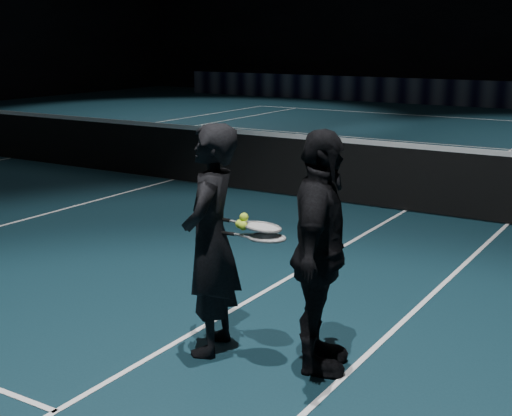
{
  "coord_description": "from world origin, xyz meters",
  "views": [
    {
      "loc": [
        7.41,
        -9.26,
        2.37
      ],
      "look_at": [
        4.78,
        -5.02,
        1.16
      ],
      "focal_mm": 50.0,
      "sensor_mm": 36.0,
      "label": 1
    }
  ],
  "objects": [
    {
      "name": "racket_upper",
      "position": [
        4.81,
        -4.97,
        1.01
      ],
      "size": [
        0.71,
        0.38,
        0.1
      ],
      "primitive_type": null,
      "rotation": [
        0.0,
        0.1,
        0.24
      ],
      "color": "black",
      "rests_on": "player_b"
    },
    {
      "name": "floor",
      "position": [
        0.0,
        0.0,
        0.0
      ],
      "size": [
        36.0,
        36.0,
        0.0
      ],
      "primitive_type": "plane",
      "color": "#0D252F",
      "rests_on": "ground"
    },
    {
      "name": "player_b",
      "position": [
        5.26,
        -4.94,
        0.88
      ],
      "size": [
        0.74,
        1.11,
        1.76
      ],
      "primitive_type": "imported",
      "rotation": [
        0.0,
        0.0,
        1.9
      ],
      "color": "black",
      "rests_on": "floor"
    },
    {
      "name": "net_mesh",
      "position": [
        0.0,
        0.0,
        0.45
      ],
      "size": [
        12.8,
        0.02,
        0.86
      ],
      "primitive_type": "cube",
      "color": "black",
      "rests_on": "floor"
    },
    {
      "name": "player_a",
      "position": [
        4.42,
        -5.08,
        0.88
      ],
      "size": [
        0.59,
        0.74,
        1.76
      ],
      "primitive_type": "imported",
      "rotation": [
        0.0,
        0.0,
        -1.27
      ],
      "color": "black",
      "rests_on": "floor"
    },
    {
      "name": "sponsor_backdrop",
      "position": [
        0.0,
        15.5,
        0.45
      ],
      "size": [
        22.0,
        0.15,
        0.9
      ],
      "primitive_type": "cube",
      "color": "black",
      "rests_on": "floor"
    },
    {
      "name": "racket_lower",
      "position": [
        4.86,
        -5.0,
        0.95
      ],
      "size": [
        0.71,
        0.33,
        0.03
      ],
      "primitive_type": null,
      "rotation": [
        0.0,
        0.0,
        0.17
      ],
      "color": "black",
      "rests_on": "player_a"
    },
    {
      "name": "tennis_balls",
      "position": [
        4.67,
        -5.03,
        1.04
      ],
      "size": [
        0.12,
        0.1,
        0.12
      ],
      "primitive_type": null,
      "color": "#A9C329",
      "rests_on": "racket_upper"
    },
    {
      "name": "court_lines",
      "position": [
        0.0,
        0.0,
        0.0
      ],
      "size": [
        10.98,
        23.78,
        0.01
      ],
      "primitive_type": null,
      "color": "white",
      "rests_on": "floor"
    },
    {
      "name": "net_tape",
      "position": [
        0.0,
        0.0,
        0.92
      ],
      "size": [
        12.8,
        0.03,
        0.07
      ],
      "primitive_type": "cube",
      "color": "white",
      "rests_on": "net_mesh"
    }
  ]
}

